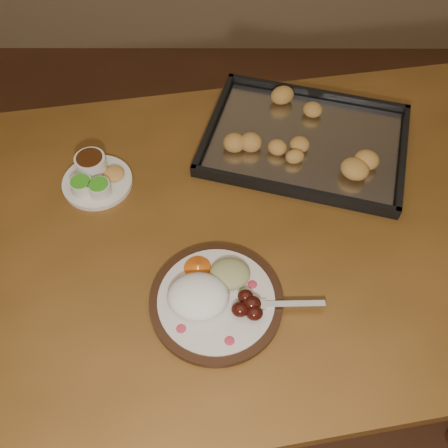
{
  "coord_description": "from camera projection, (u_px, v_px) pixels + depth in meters",
  "views": [
    {
      "loc": [
        0.04,
        -0.32,
        1.63
      ],
      "look_at": [
        0.04,
        0.3,
        0.77
      ],
      "focal_mm": 40.0,
      "sensor_mm": 36.0,
      "label": 1
    }
  ],
  "objects": [
    {
      "name": "dining_table",
      "position": [
        216.0,
        252.0,
        1.15
      ],
      "size": [
        1.63,
        1.14,
        0.75
      ],
      "rotation": [
        0.0,
        0.0,
        0.17
      ],
      "color": "brown",
      "rests_on": "ground"
    },
    {
      "name": "dinner_plate",
      "position": [
        213.0,
        297.0,
        0.95
      ],
      "size": [
        0.34,
        0.26,
        0.06
      ],
      "rotation": [
        0.0,
        0.0,
        -0.1
      ],
      "color": "black",
      "rests_on": "dining_table"
    },
    {
      "name": "condiment_saucer",
      "position": [
        95.0,
        177.0,
        1.13
      ],
      "size": [
        0.16,
        0.16,
        0.05
      ],
      "rotation": [
        0.0,
        0.0,
        0.13
      ],
      "color": "white",
      "rests_on": "dining_table"
    },
    {
      "name": "baking_tray",
      "position": [
        305.0,
        140.0,
        1.2
      ],
      "size": [
        0.55,
        0.46,
        0.05
      ],
      "rotation": [
        0.0,
        0.0,
        -0.26
      ],
      "color": "black",
      "rests_on": "dining_table"
    }
  ]
}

